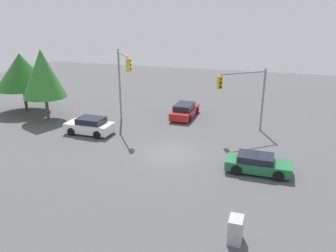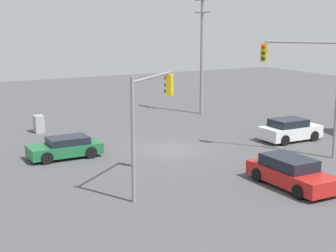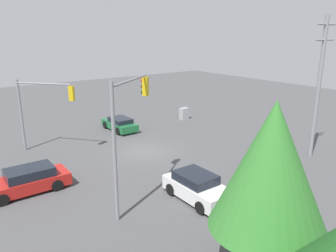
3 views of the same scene
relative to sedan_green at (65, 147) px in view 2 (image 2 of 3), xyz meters
name	(u,v)px [view 2 (image 2 of 3)]	position (x,y,z in m)	size (l,w,h in m)	color
ground_plane	(172,149)	(-1.19, -6.33, -0.60)	(80.00, 80.00, 0.00)	#4C4C4F
sedan_green	(65,147)	(0.00, 0.00, 0.00)	(1.88, 4.12, 1.21)	#1E6638
sedan_red	(291,173)	(-10.19, -7.81, 0.08)	(4.67, 1.99, 1.42)	red
sedan_white	(290,130)	(-2.95, -14.24, 0.10)	(2.00, 4.02, 1.46)	silver
traffic_signal_main	(150,108)	(-7.27, -1.80, 3.24)	(3.16, 3.65, 5.51)	gray
traffic_signal_cross	(308,76)	(-6.13, -12.48, 4.06)	(3.71, 2.91, 6.79)	gray
utility_pole_tall	(202,51)	(8.09, -14.37, 4.66)	(2.20, 0.28, 9.95)	gray
electrical_cabinet	(39,124)	(7.41, -0.44, 0.00)	(0.88, 0.63, 1.20)	#9EA0A3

